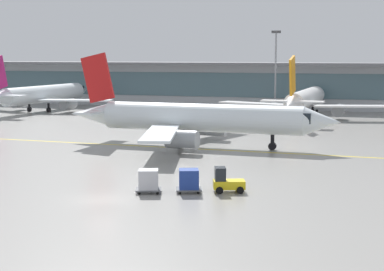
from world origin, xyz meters
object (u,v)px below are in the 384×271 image
object	(u,v)px
gate_airplane_0	(43,94)
cargo_dolly_lead	(189,180)
apron_light_mast_1	(276,68)
baggage_tug	(226,182)
taxiing_regional_jet	(199,119)
gate_airplane_1	(305,100)
cargo_dolly_trailing	(148,180)

from	to	relation	value
gate_airplane_0	cargo_dolly_lead	bearing A→B (deg)	-136.60
cargo_dolly_lead	apron_light_mast_1	bearing A→B (deg)	74.68
gate_airplane_0	baggage_tug	size ratio (longest dim) A/B	11.59
taxiing_regional_jet	cargo_dolly_lead	size ratio (longest dim) A/B	13.90
baggage_tug	apron_light_mast_1	distance (m)	73.89
apron_light_mast_1	gate_airplane_1	bearing A→B (deg)	-56.18
baggage_tug	apron_light_mast_1	world-z (taller)	apron_light_mast_1
cargo_dolly_trailing	apron_light_mast_1	bearing A→B (deg)	72.22
gate_airplane_1	cargo_dolly_trailing	bearing A→B (deg)	177.79
taxiing_regional_jet	baggage_tug	bearing A→B (deg)	-67.05
baggage_tug	cargo_dolly_lead	xyz separation A→B (m)	(-2.93, -1.03, 0.16)
taxiing_regional_jet	cargo_dolly_trailing	size ratio (longest dim) A/B	13.90
cargo_dolly_lead	gate_airplane_0	bearing A→B (deg)	109.30
baggage_tug	cargo_dolly_trailing	xyz separation A→B (m)	(-6.08, -2.14, 0.16)
taxiing_regional_jet	gate_airplane_1	bearing A→B (deg)	78.96
taxiing_regional_jet	cargo_dolly_lead	world-z (taller)	taxiing_regional_jet
gate_airplane_1	cargo_dolly_trailing	distance (m)	64.67
gate_airplane_1	apron_light_mast_1	size ratio (longest dim) A/B	2.12
gate_airplane_0	taxiing_regional_jet	xyz separation A→B (m)	(43.33, -37.08, 0.12)
gate_airplane_1	taxiing_regional_jet	world-z (taller)	taxiing_regional_jet
gate_airplane_0	cargo_dolly_lead	xyz separation A→B (m)	(49.89, -62.31, -2.30)
cargo_dolly_lead	cargo_dolly_trailing	distance (m)	3.34
taxiing_regional_jet	apron_light_mast_1	xyz separation A→B (m)	(1.30, 48.83, 5.17)
gate_airplane_0	gate_airplane_1	bearing A→B (deg)	-84.17
gate_airplane_0	baggage_tug	bearing A→B (deg)	-134.52
gate_airplane_0	cargo_dolly_lead	size ratio (longest dim) A/B	13.46
taxiing_regional_jet	baggage_tug	distance (m)	26.12
baggage_tug	apron_light_mast_1	bearing A→B (deg)	77.02
baggage_tug	gate_airplane_0	bearing A→B (deg)	111.38
gate_airplane_1	gate_airplane_0	bearing A→B (deg)	93.42
cargo_dolly_trailing	apron_light_mast_1	xyz separation A→B (m)	(-2.11, 75.16, 7.59)
gate_airplane_0	cargo_dolly_trailing	world-z (taller)	gate_airplane_0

